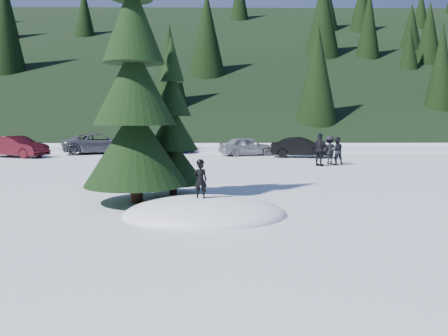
{
  "coord_description": "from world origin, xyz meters",
  "views": [
    {
      "loc": [
        0.38,
        -11.72,
        2.62
      ],
      "look_at": [
        0.54,
        1.65,
        1.1
      ],
      "focal_mm": 35.0,
      "sensor_mm": 36.0,
      "label": 1
    }
  ],
  "objects_px": {
    "car_5": "(302,147)",
    "car_0": "(2,144)",
    "spruce_short": "(173,134)",
    "car_2": "(100,143)",
    "car_1": "(17,147)",
    "spruce_tall": "(134,95)",
    "car_3": "(166,145)",
    "adult_0": "(337,151)",
    "child_skier": "(200,180)",
    "adult_2": "(330,150)",
    "car_4": "(247,146)",
    "adult_1": "(320,150)"
  },
  "relations": [
    {
      "from": "spruce_short",
      "to": "child_skier",
      "type": "relative_size",
      "value": 5.44
    },
    {
      "from": "car_0",
      "to": "car_1",
      "type": "bearing_deg",
      "value": -123.05
    },
    {
      "from": "car_1",
      "to": "car_5",
      "type": "height_order",
      "value": "car_1"
    },
    {
      "from": "spruce_tall",
      "to": "car_5",
      "type": "height_order",
      "value": "spruce_tall"
    },
    {
      "from": "car_0",
      "to": "car_5",
      "type": "relative_size",
      "value": 0.9
    },
    {
      "from": "spruce_tall",
      "to": "car_2",
      "type": "bearing_deg",
      "value": 108.23
    },
    {
      "from": "car_0",
      "to": "car_5",
      "type": "height_order",
      "value": "car_5"
    },
    {
      "from": "car_2",
      "to": "car_3",
      "type": "xyz_separation_m",
      "value": [
        4.94,
        0.05,
        -0.12
      ]
    },
    {
      "from": "car_3",
      "to": "car_4",
      "type": "distance_m",
      "value": 6.32
    },
    {
      "from": "adult_2",
      "to": "car_3",
      "type": "xyz_separation_m",
      "value": [
        -10.4,
        7.85,
        -0.18
      ]
    },
    {
      "from": "spruce_short",
      "to": "car_3",
      "type": "distance_m",
      "value": 18.21
    },
    {
      "from": "adult_2",
      "to": "car_4",
      "type": "bearing_deg",
      "value": -65.75
    },
    {
      "from": "adult_1",
      "to": "car_5",
      "type": "distance_m",
      "value": 5.46
    },
    {
      "from": "car_5",
      "to": "car_2",
      "type": "bearing_deg",
      "value": 87.84
    },
    {
      "from": "car_1",
      "to": "car_2",
      "type": "distance_m",
      "value": 5.71
    },
    {
      "from": "car_3",
      "to": "car_4",
      "type": "relative_size",
      "value": 1.13
    },
    {
      "from": "adult_0",
      "to": "car_5",
      "type": "distance_m",
      "value": 4.91
    },
    {
      "from": "spruce_tall",
      "to": "adult_0",
      "type": "xyz_separation_m",
      "value": [
        9.27,
        11.1,
        -2.53
      ]
    },
    {
      "from": "car_1",
      "to": "car_5",
      "type": "bearing_deg",
      "value": -70.51
    },
    {
      "from": "spruce_tall",
      "to": "car_3",
      "type": "xyz_separation_m",
      "value": [
        -1.43,
        19.39,
        -2.68
      ]
    },
    {
      "from": "car_2",
      "to": "adult_1",
      "type": "bearing_deg",
      "value": -142.13
    },
    {
      "from": "car_5",
      "to": "spruce_tall",
      "type": "bearing_deg",
      "value": 163.88
    },
    {
      "from": "adult_1",
      "to": "car_5",
      "type": "xyz_separation_m",
      "value": [
        0.04,
        5.46,
        -0.23
      ]
    },
    {
      "from": "adult_1",
      "to": "car_3",
      "type": "distance_m",
      "value": 13.12
    },
    {
      "from": "spruce_short",
      "to": "car_5",
      "type": "bearing_deg",
      "value": 63.58
    },
    {
      "from": "child_skier",
      "to": "car_1",
      "type": "bearing_deg",
      "value": -53.38
    },
    {
      "from": "car_1",
      "to": "car_2",
      "type": "bearing_deg",
      "value": -36.5
    },
    {
      "from": "adult_0",
      "to": "adult_2",
      "type": "relative_size",
      "value": 0.96
    },
    {
      "from": "spruce_tall",
      "to": "adult_2",
      "type": "xyz_separation_m",
      "value": [
        8.97,
        11.54,
        -2.49
      ]
    },
    {
      "from": "child_skier",
      "to": "car_0",
      "type": "relative_size",
      "value": 0.26
    },
    {
      "from": "car_4",
      "to": "car_3",
      "type": "bearing_deg",
      "value": 55.5
    },
    {
      "from": "spruce_tall",
      "to": "car_3",
      "type": "height_order",
      "value": "spruce_tall"
    },
    {
      "from": "adult_1",
      "to": "spruce_tall",
      "type": "bearing_deg",
      "value": 97.72
    },
    {
      "from": "car_5",
      "to": "car_0",
      "type": "bearing_deg",
      "value": 89.26
    },
    {
      "from": "spruce_short",
      "to": "car_2",
      "type": "distance_m",
      "value": 19.44
    },
    {
      "from": "car_0",
      "to": "car_1",
      "type": "relative_size",
      "value": 0.85
    },
    {
      "from": "car_2",
      "to": "car_3",
      "type": "height_order",
      "value": "car_2"
    },
    {
      "from": "adult_2",
      "to": "car_5",
      "type": "distance_m",
      "value": 4.43
    },
    {
      "from": "spruce_tall",
      "to": "adult_0",
      "type": "bearing_deg",
      "value": 50.13
    },
    {
      "from": "spruce_short",
      "to": "car_4",
      "type": "height_order",
      "value": "spruce_short"
    },
    {
      "from": "adult_2",
      "to": "car_3",
      "type": "bearing_deg",
      "value": -49.49
    },
    {
      "from": "car_4",
      "to": "car_5",
      "type": "distance_m",
      "value": 3.94
    },
    {
      "from": "spruce_tall",
      "to": "adult_2",
      "type": "bearing_deg",
      "value": 52.13
    },
    {
      "from": "child_skier",
      "to": "adult_1",
      "type": "height_order",
      "value": "adult_1"
    },
    {
      "from": "spruce_short",
      "to": "car_2",
      "type": "relative_size",
      "value": 0.98
    },
    {
      "from": "spruce_tall",
      "to": "car_2",
      "type": "relative_size",
      "value": 1.57
    },
    {
      "from": "adult_0",
      "to": "car_1",
      "type": "height_order",
      "value": "adult_0"
    },
    {
      "from": "spruce_short",
      "to": "adult_1",
      "type": "relative_size",
      "value": 2.96
    },
    {
      "from": "car_4",
      "to": "car_1",
      "type": "bearing_deg",
      "value": 77.88
    },
    {
      "from": "car_0",
      "to": "car_2",
      "type": "bearing_deg",
      "value": -77.95
    }
  ]
}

